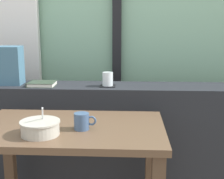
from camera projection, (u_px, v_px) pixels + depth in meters
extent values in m
cube|color=#84B293|center=(102.00, 1.00, 2.57)|extent=(4.80, 0.08, 2.80)
cube|color=white|center=(3.00, 20.00, 2.54)|extent=(0.56, 0.06, 2.50)
cube|color=black|center=(117.00, 13.00, 2.51)|extent=(0.07, 0.05, 2.60)
cube|color=#23262B|center=(97.00, 142.00, 2.28)|extent=(2.80, 0.30, 0.82)
cube|color=brown|center=(11.00, 169.00, 2.02)|extent=(0.06, 0.06, 0.68)
cube|color=brown|center=(150.00, 173.00, 1.97)|extent=(0.06, 0.06, 0.68)
cube|color=brown|center=(71.00, 129.00, 1.68)|extent=(0.97, 0.59, 0.03)
cube|color=black|center=(108.00, 86.00, 2.15)|extent=(0.10, 0.10, 0.00)
cylinder|color=white|center=(108.00, 79.00, 2.14)|extent=(0.07, 0.07, 0.09)
cylinder|color=orange|center=(108.00, 81.00, 2.14)|extent=(0.06, 0.06, 0.06)
cube|color=#334233|center=(42.00, 86.00, 2.17)|extent=(0.18, 0.15, 0.00)
cube|color=silver|center=(42.00, 84.00, 2.16)|extent=(0.17, 0.14, 0.02)
cube|color=#334233|center=(42.00, 82.00, 2.16)|extent=(0.18, 0.15, 0.00)
cube|color=#334233|center=(29.00, 84.00, 2.17)|extent=(0.01, 0.15, 0.03)
cylinder|color=#BCB7A8|center=(40.00, 128.00, 1.54)|extent=(0.18, 0.18, 0.07)
cylinder|color=#BCB7A8|center=(40.00, 122.00, 1.54)|extent=(0.19, 0.19, 0.01)
cylinder|color=#B27038|center=(40.00, 130.00, 1.55)|extent=(0.16, 0.16, 0.04)
cylinder|color=silver|center=(43.00, 117.00, 1.56)|extent=(0.04, 0.12, 0.13)
ellipsoid|color=silver|center=(44.00, 124.00, 1.59)|extent=(0.03, 0.05, 0.01)
cylinder|color=#3D567A|center=(82.00, 121.00, 1.62)|extent=(0.08, 0.08, 0.08)
torus|color=#3D567A|center=(91.00, 121.00, 1.62)|extent=(0.05, 0.01, 0.05)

